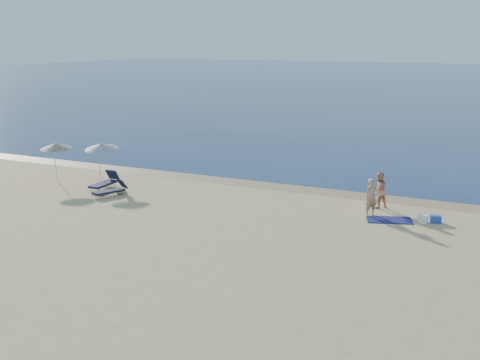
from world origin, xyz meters
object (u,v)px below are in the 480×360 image
object	(u,v)px
blue_cooler	(435,219)
umbrella_near	(101,146)
person_right	(379,190)
person_left	(372,198)

from	to	relation	value
blue_cooler	umbrella_near	distance (m)	16.22
person_right	umbrella_near	xyz separation A→B (m)	(-13.59, -1.40, 1.09)
person_left	umbrella_near	bearing A→B (deg)	131.95
person_left	blue_cooler	distance (m)	2.61
person_left	umbrella_near	world-z (taller)	umbrella_near
blue_cooler	umbrella_near	size ratio (longest dim) A/B	0.20
person_left	person_right	bearing A→B (deg)	42.90
person_left	blue_cooler	xyz separation A→B (m)	(2.52, 0.23, -0.64)
person_left	umbrella_near	xyz separation A→B (m)	(-13.61, 0.02, 1.08)
person_left	blue_cooler	size ratio (longest dim) A/B	3.72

